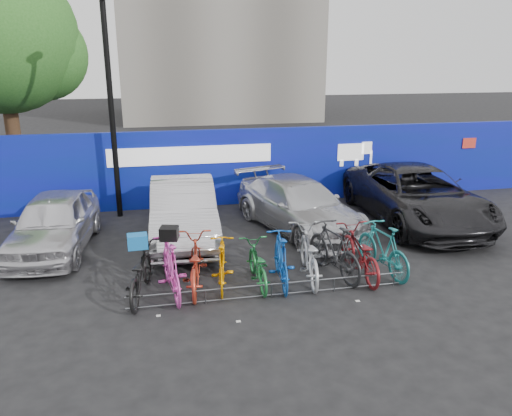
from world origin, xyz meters
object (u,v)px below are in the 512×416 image
object	(u,v)px
lamppost	(111,104)
bike_1	(171,267)
car_1	(183,211)
bike_9	(383,249)
bike_3	(222,264)
bike_5	(281,259)
bike_7	(334,250)
car_0	(54,223)
bike_0	(140,272)
bike_4	(257,264)
car_2	(299,205)
bike_8	(359,253)
bike_2	(194,264)
tree	(8,40)
car_3	(416,195)
bike_rack	(272,290)
bike_6	(308,254)

from	to	relation	value
lamppost	bike_1	distance (m)	6.22
car_1	bike_9	world-z (taller)	car_1
lamppost	bike_1	world-z (taller)	lamppost
bike_3	bike_5	world-z (taller)	bike_5
bike_3	bike_7	distance (m)	2.42
bike_1	bike_9	xyz separation A→B (m)	(4.53, 0.11, -0.01)
car_0	bike_7	size ratio (longest dim) A/B	2.08
car_0	bike_0	distance (m)	3.61
car_1	bike_4	bearing A→B (deg)	-65.11
car_2	bike_9	distance (m)	3.27
bike_4	bike_8	xyz separation A→B (m)	(2.23, -0.02, 0.08)
car_0	bike_2	world-z (taller)	car_0
car_2	bike_7	xyz separation A→B (m)	(-0.11, -3.05, -0.09)
car_0	bike_5	world-z (taller)	car_0
tree	bike_3	xyz separation A→B (m)	(5.90, -9.99, -4.56)
car_3	bike_0	world-z (taller)	car_3
tree	bike_7	world-z (taller)	tree
bike_8	bike_7	bearing A→B (deg)	-11.07
tree	car_3	xyz separation A→B (m)	(11.86, -6.91, -4.28)
bike_1	bike_2	distance (m)	0.51
bike_7	tree	bearing A→B (deg)	-62.73
bike_1	bike_9	size ratio (longest dim) A/B	1.03
bike_5	bike_9	xyz separation A→B (m)	(2.30, 0.09, 0.01)
bike_4	bike_7	xyz separation A→B (m)	(1.70, 0.09, 0.15)
tree	bike_rack	xyz separation A→B (m)	(6.77, -10.66, -4.91)
bike_4	bike_5	bearing A→B (deg)	171.35
car_1	bike_4	xyz separation A→B (m)	(1.30, -3.08, -0.31)
lamppost	bike_2	size ratio (longest dim) A/B	3.02
car_2	bike_2	world-z (taller)	car_2
lamppost	tree	bearing A→B (deg)	127.51
car_1	bike_2	size ratio (longest dim) A/B	2.26
tree	lamppost	bearing A→B (deg)	-52.49
bike_1	bike_4	size ratio (longest dim) A/B	1.14
bike_5	bike_rack	bearing A→B (deg)	65.75
lamppost	bike_rack	xyz separation A→B (m)	(3.20, -6.00, -3.11)
bike_2	bike_3	bearing A→B (deg)	179.34
tree	bike_6	world-z (taller)	tree
bike_7	car_1	bearing A→B (deg)	-57.56
car_1	bike_5	bearing A→B (deg)	-58.47
bike_1	bike_9	world-z (taller)	bike_1
bike_rack	bike_0	xyz separation A→B (m)	(-2.51, 0.57, 0.35)
bike_rack	bike_2	xyz separation A→B (m)	(-1.44, 0.73, 0.37)
bike_8	car_1	bearing A→B (deg)	-40.66
tree	bike_9	world-z (taller)	tree
car_0	bike_4	distance (m)	5.28
lamppost	bike_6	distance (m)	7.26
car_0	bike_6	bearing A→B (deg)	-22.02
bike_9	car_2	bearing A→B (deg)	-82.41
tree	bike_8	xyz separation A→B (m)	(8.85, -10.05, -4.54)
car_1	bike_6	world-z (taller)	car_1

